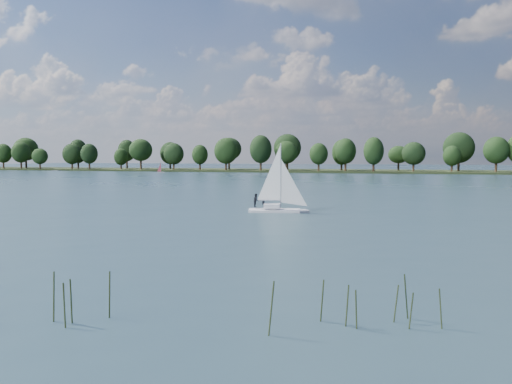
% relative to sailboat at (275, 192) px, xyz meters
% --- Properties ---
extents(ground, '(700.00, 700.00, 0.00)m').
position_rel_sailboat_xyz_m(ground, '(9.47, 66.35, -2.39)').
color(ground, '#233342').
rests_on(ground, ground).
extents(far_shore, '(660.00, 40.00, 1.50)m').
position_rel_sailboat_xyz_m(far_shore, '(9.47, 178.35, -2.39)').
color(far_shore, black).
rests_on(far_shore, ground).
extents(sailboat, '(6.75, 3.25, 8.57)m').
position_rel_sailboat_xyz_m(sailboat, '(0.00, 0.00, 0.00)').
color(sailboat, silver).
rests_on(sailboat, ground).
extents(dinghy_pink, '(2.96, 2.52, 4.52)m').
position_rel_sailboat_xyz_m(dinghy_pink, '(-87.67, 141.98, -1.33)').
color(dinghy_pink, silver).
rests_on(dinghy_pink, ground).
extents(pontoon, '(4.04, 2.08, 0.50)m').
position_rel_sailboat_xyz_m(pontoon, '(-148.59, 156.65, -2.39)').
color(pontoon, '#4E5053').
rests_on(pontoon, ground).
extents(treeline, '(562.25, 73.90, 17.94)m').
position_rel_sailboat_xyz_m(treeline, '(6.72, 174.49, 5.65)').
color(treeline, black).
rests_on(treeline, ground).
extents(reeds, '(58.83, 11.34, 2.26)m').
position_rel_sailboat_xyz_m(reeds, '(9.66, -42.78, -1.51)').
color(reeds, '#283316').
rests_on(reeds, ground).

